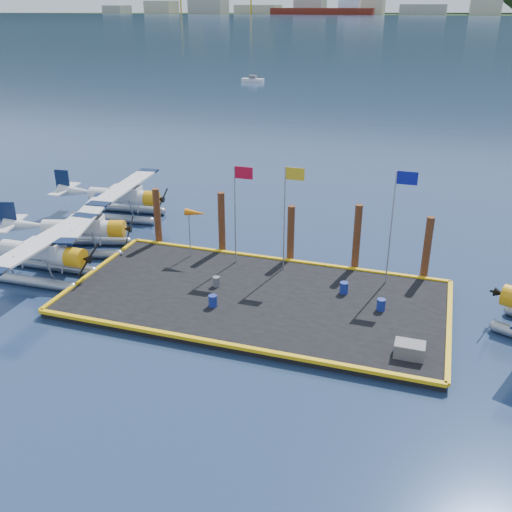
{
  "coord_description": "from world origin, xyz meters",
  "views": [
    {
      "loc": [
        8.47,
        -25.88,
        14.84
      ],
      "look_at": [
        -0.62,
        2.0,
        1.82
      ],
      "focal_mm": 40.0,
      "sensor_mm": 36.0,
      "label": 1
    }
  ],
  "objects_px": {
    "flagpole_blue": "(396,211)",
    "windsock": "(196,214)",
    "seaplane_c": "(122,199)",
    "piling_1": "(222,224)",
    "seaplane_b": "(82,231)",
    "crate": "(409,350)",
    "flagpole_red": "(238,200)",
    "piling_2": "(291,236)",
    "piling_3": "(357,240)",
    "drum_2": "(344,288)",
    "drum_3": "(213,301)",
    "piling_0": "(158,218)",
    "drum_4": "(381,305)",
    "drum_0": "(216,281)",
    "piling_4": "(427,250)",
    "flagpole_yellow": "(288,203)",
    "seaplane_a": "(40,256)"
  },
  "relations": [
    {
      "from": "piling_4",
      "to": "seaplane_b",
      "type": "bearing_deg",
      "value": -174.05
    },
    {
      "from": "flagpole_red",
      "to": "piling_1",
      "type": "distance_m",
      "value": 3.28
    },
    {
      "from": "seaplane_c",
      "to": "drum_0",
      "type": "xyz_separation_m",
      "value": [
        11.27,
        -9.29,
        -0.79
      ]
    },
    {
      "from": "drum_3",
      "to": "drum_4",
      "type": "bearing_deg",
      "value": 15.48
    },
    {
      "from": "seaplane_b",
      "to": "drum_3",
      "type": "bearing_deg",
      "value": 50.41
    },
    {
      "from": "drum_2",
      "to": "piling_2",
      "type": "relative_size",
      "value": 0.17
    },
    {
      "from": "seaplane_b",
      "to": "flagpole_yellow",
      "type": "bearing_deg",
      "value": 77.13
    },
    {
      "from": "drum_2",
      "to": "flagpole_red",
      "type": "height_order",
      "value": "flagpole_red"
    },
    {
      "from": "drum_3",
      "to": "piling_0",
      "type": "xyz_separation_m",
      "value": [
        -6.76,
        7.19,
        1.28
      ]
    },
    {
      "from": "drum_4",
      "to": "crate",
      "type": "height_order",
      "value": "crate"
    },
    {
      "from": "flagpole_blue",
      "to": "piling_1",
      "type": "height_order",
      "value": "flagpole_blue"
    },
    {
      "from": "flagpole_blue",
      "to": "windsock",
      "type": "bearing_deg",
      "value": 180.0
    },
    {
      "from": "seaplane_c",
      "to": "piling_2",
      "type": "relative_size",
      "value": 2.51
    },
    {
      "from": "crate",
      "to": "flagpole_yellow",
      "type": "bearing_deg",
      "value": 136.86
    },
    {
      "from": "piling_1",
      "to": "seaplane_a",
      "type": "bearing_deg",
      "value": -143.88
    },
    {
      "from": "drum_4",
      "to": "piling_3",
      "type": "height_order",
      "value": "piling_3"
    },
    {
      "from": "drum_3",
      "to": "crate",
      "type": "height_order",
      "value": "crate"
    },
    {
      "from": "seaplane_b",
      "to": "drum_4",
      "type": "xyz_separation_m",
      "value": [
        19.46,
        -2.65,
        -0.73
      ]
    },
    {
      "from": "drum_3",
      "to": "piling_1",
      "type": "bearing_deg",
      "value": 107.43
    },
    {
      "from": "drum_2",
      "to": "windsock",
      "type": "relative_size",
      "value": 0.21
    },
    {
      "from": "flagpole_red",
      "to": "crate",
      "type": "bearing_deg",
      "value": -33.92
    },
    {
      "from": "drum_3",
      "to": "windsock",
      "type": "bearing_deg",
      "value": 120.44
    },
    {
      "from": "piling_4",
      "to": "flagpole_yellow",
      "type": "bearing_deg",
      "value": -168.4
    },
    {
      "from": "seaplane_a",
      "to": "drum_3",
      "type": "height_order",
      "value": "seaplane_a"
    },
    {
      "from": "drum_4",
      "to": "flagpole_yellow",
      "type": "distance_m",
      "value": 7.75
    },
    {
      "from": "drum_3",
      "to": "windsock",
      "type": "height_order",
      "value": "windsock"
    },
    {
      "from": "piling_4",
      "to": "drum_2",
      "type": "bearing_deg",
      "value": -138.24
    },
    {
      "from": "windsock",
      "to": "seaplane_b",
      "type": "bearing_deg",
      "value": -175.43
    },
    {
      "from": "seaplane_c",
      "to": "flagpole_red",
      "type": "distance_m",
      "value": 13.19
    },
    {
      "from": "piling_1",
      "to": "piling_0",
      "type": "bearing_deg",
      "value": 180.0
    },
    {
      "from": "crate",
      "to": "flagpole_red",
      "type": "distance_m",
      "value": 13.3
    },
    {
      "from": "flagpole_yellow",
      "to": "windsock",
      "type": "bearing_deg",
      "value": 180.0
    },
    {
      "from": "drum_0",
      "to": "piling_1",
      "type": "distance_m",
      "value": 5.39
    },
    {
      "from": "drum_2",
      "to": "flagpole_blue",
      "type": "bearing_deg",
      "value": 41.92
    },
    {
      "from": "seaplane_a",
      "to": "piling_0",
      "type": "bearing_deg",
      "value": 144.92
    },
    {
      "from": "seaplane_b",
      "to": "drum_0",
      "type": "distance_m",
      "value": 10.79
    },
    {
      "from": "windsock",
      "to": "piling_1",
      "type": "relative_size",
      "value": 0.74
    },
    {
      "from": "flagpole_blue",
      "to": "drum_0",
      "type": "bearing_deg",
      "value": -159.79
    },
    {
      "from": "drum_0",
      "to": "piling_2",
      "type": "xyz_separation_m",
      "value": [
        2.94,
        4.96,
        1.22
      ]
    },
    {
      "from": "piling_1",
      "to": "piling_3",
      "type": "height_order",
      "value": "piling_3"
    },
    {
      "from": "piling_3",
      "to": "seaplane_b",
      "type": "bearing_deg",
      "value": -172.69
    },
    {
      "from": "drum_0",
      "to": "windsock",
      "type": "xyz_separation_m",
      "value": [
        -2.59,
        3.36,
        2.55
      ]
    },
    {
      "from": "drum_3",
      "to": "piling_4",
      "type": "height_order",
      "value": "piling_4"
    },
    {
      "from": "seaplane_c",
      "to": "drum_2",
      "type": "relative_size",
      "value": 14.89
    },
    {
      "from": "seaplane_b",
      "to": "crate",
      "type": "xyz_separation_m",
      "value": [
        21.16,
        -6.51,
        -0.71
      ]
    },
    {
      "from": "drum_4",
      "to": "seaplane_c",
      "type": "bearing_deg",
      "value": 155.63
    },
    {
      "from": "windsock",
      "to": "piling_3",
      "type": "relative_size",
      "value": 0.73
    },
    {
      "from": "seaplane_c",
      "to": "piling_1",
      "type": "height_order",
      "value": "piling_1"
    },
    {
      "from": "drum_4",
      "to": "crate",
      "type": "relative_size",
      "value": 0.46
    },
    {
      "from": "drum_2",
      "to": "drum_4",
      "type": "xyz_separation_m",
      "value": [
        2.14,
        -1.28,
        -0.01
      ]
    }
  ]
}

